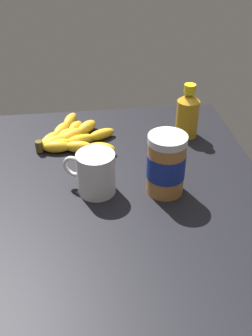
{
  "coord_description": "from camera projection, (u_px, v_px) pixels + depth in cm",
  "views": [
    {
      "loc": [
        73.72,
        -5.98,
        55.61
      ],
      "look_at": [
        -0.04,
        3.2,
        5.17
      ],
      "focal_mm": 42.69,
      "sensor_mm": 36.0,
      "label": 1
    }
  ],
  "objects": [
    {
      "name": "coffee_mug",
      "position": [
        95.0,
        173.0,
        0.89
      ],
      "size": [
        8.62,
        11.78,
        9.85
      ],
      "color": "silver",
      "rests_on": "ground_plane"
    },
    {
      "name": "honey_bottle",
      "position": [
        188.0,
        114.0,
        1.09
      ],
      "size": [
        6.18,
        6.18,
        15.12
      ],
      "color": "gold",
      "rests_on": "ground_plane"
    },
    {
      "name": "peanut_butter_jar",
      "position": [
        166.0,
        164.0,
        0.88
      ],
      "size": [
        8.57,
        8.57,
        14.29
      ],
      "color": "#B27238",
      "rests_on": "ground_plane"
    },
    {
      "name": "banana_bunch",
      "position": [
        71.0,
        137.0,
        1.09
      ],
      "size": [
        23.99,
        21.87,
        3.3
      ],
      "color": "gold",
      "rests_on": "ground_plane"
    },
    {
      "name": "ground_plane",
      "position": [
        112.0,
        193.0,
        0.93
      ],
      "size": [
        81.79,
        72.65,
        3.01
      ],
      "primitive_type": "cube",
      "color": "black"
    }
  ]
}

